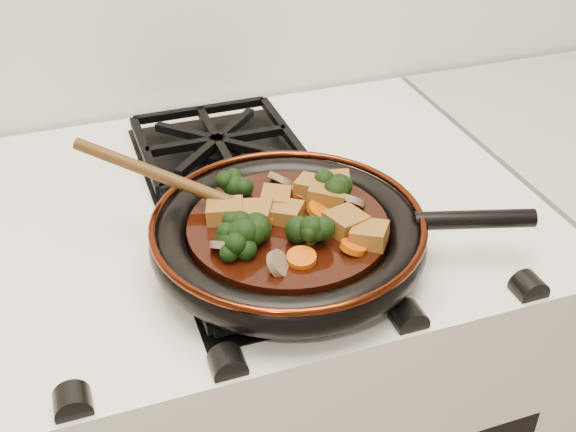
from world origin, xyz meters
name	(u,v)px	position (x,y,z in m)	size (l,w,h in m)	color
stove	(254,424)	(0.00, 1.69, 0.45)	(0.76, 0.60, 0.90)	white
burner_grate_front	(278,256)	(0.00, 1.55, 0.91)	(0.23, 0.23, 0.03)	black
burner_grate_back	(217,146)	(0.00, 1.83, 0.91)	(0.23, 0.23, 0.03)	black
skillet	(290,235)	(0.01, 1.55, 0.94)	(0.44, 0.32, 0.05)	black
braising_sauce	(288,231)	(0.01, 1.55, 0.95)	(0.23, 0.23, 0.02)	black
tofu_cube_0	(345,223)	(0.07, 1.52, 0.97)	(0.04, 0.04, 0.02)	brown
tofu_cube_1	(275,200)	(0.01, 1.59, 0.97)	(0.04, 0.03, 0.02)	brown
tofu_cube_2	(335,185)	(0.09, 1.60, 0.97)	(0.04, 0.04, 0.02)	brown
tofu_cube_3	(313,187)	(0.06, 1.60, 0.97)	(0.04, 0.04, 0.02)	brown
tofu_cube_4	(369,235)	(0.09, 1.49, 0.97)	(0.04, 0.04, 0.02)	brown
tofu_cube_5	(285,213)	(0.01, 1.56, 0.97)	(0.04, 0.04, 0.02)	brown
tofu_cube_6	(253,216)	(-0.02, 1.56, 0.97)	(0.04, 0.04, 0.02)	brown
tofu_cube_7	(225,212)	(-0.05, 1.58, 0.97)	(0.04, 0.04, 0.02)	brown
tofu_cube_8	(327,195)	(0.07, 1.58, 0.97)	(0.04, 0.04, 0.02)	brown
broccoli_floret_0	(237,188)	(-0.03, 1.63, 0.97)	(0.06, 0.06, 0.05)	black
broccoli_floret_1	(235,250)	(-0.06, 1.51, 0.97)	(0.06, 0.06, 0.05)	black
broccoli_floret_2	(247,236)	(-0.04, 1.52, 0.97)	(0.06, 0.06, 0.06)	black
broccoli_floret_3	(231,234)	(-0.06, 1.53, 0.97)	(0.06, 0.06, 0.05)	black
broccoli_floret_4	(244,229)	(-0.04, 1.54, 0.97)	(0.06, 0.06, 0.06)	black
broccoli_floret_5	(332,190)	(0.08, 1.58, 0.97)	(0.06, 0.06, 0.05)	black
broccoli_floret_6	(311,234)	(0.02, 1.51, 0.97)	(0.06, 0.06, 0.05)	black
carrot_coin_0	(319,210)	(0.05, 1.56, 0.96)	(0.03, 0.03, 0.01)	#C44C05
carrot_coin_1	(229,219)	(-0.05, 1.57, 0.96)	(0.03, 0.03, 0.01)	#C44C05
carrot_coin_2	(302,258)	(0.00, 1.48, 0.96)	(0.03, 0.03, 0.01)	#C44C05
carrot_coin_3	(261,220)	(-0.02, 1.56, 0.96)	(0.03, 0.03, 0.01)	#C44C05
carrot_coin_4	(304,190)	(0.05, 1.60, 0.96)	(0.03, 0.03, 0.01)	#C44C05
carrot_coin_5	(353,247)	(0.06, 1.48, 0.96)	(0.03, 0.03, 0.01)	#C44C05
mushroom_slice_0	(279,264)	(-0.02, 1.47, 0.97)	(0.03, 0.03, 0.01)	brown
mushroom_slice_1	(227,246)	(-0.07, 1.52, 0.97)	(0.04, 0.04, 0.01)	brown
mushroom_slice_2	(282,181)	(0.03, 1.63, 0.97)	(0.04, 0.04, 0.01)	brown
mushroom_slice_3	(351,201)	(0.09, 1.56, 0.97)	(0.03, 0.03, 0.01)	brown
wooden_spoon	(204,192)	(-0.07, 1.61, 0.98)	(0.14, 0.11, 0.23)	#492D0F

